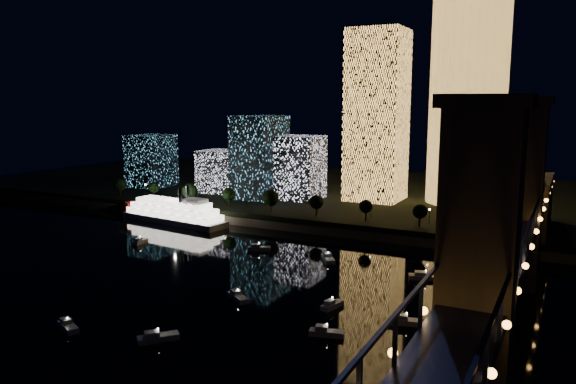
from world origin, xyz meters
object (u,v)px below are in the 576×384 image
(tower_rectangular, at_px, (377,116))
(truss_bridge, at_px, (495,275))
(riverboat, at_px, (170,212))
(tower_cylindrical, at_px, (468,99))

(tower_rectangular, relative_size, truss_bridge, 0.28)
(riverboat, bearing_deg, truss_bridge, -27.16)
(tower_rectangular, height_order, truss_bridge, tower_rectangular)
(tower_rectangular, bearing_deg, riverboat, -137.09)
(tower_cylindrical, xyz_separation_m, riverboat, (-103.49, -72.23, -45.53))
(tower_cylindrical, relative_size, tower_rectangular, 1.19)
(riverboat, bearing_deg, tower_cylindrical, 34.91)
(tower_rectangular, distance_m, riverboat, 98.81)
(tower_rectangular, bearing_deg, truss_bridge, -62.90)
(tower_cylindrical, relative_size, riverboat, 1.65)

